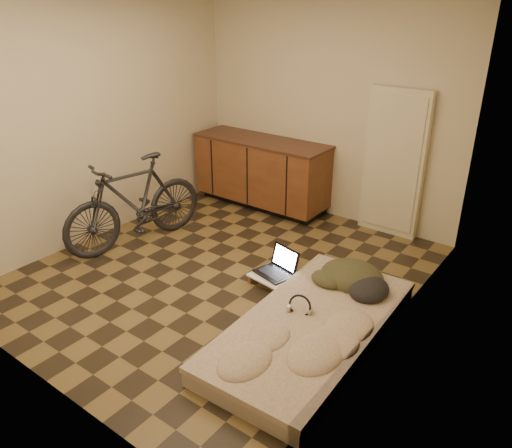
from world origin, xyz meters
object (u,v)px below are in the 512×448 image
Objects in this scene: lap_desk at (283,279)px; laptop at (277,268)px; bicycle at (134,198)px; futon at (312,329)px.

lap_desk is 0.13m from laptop.
lap_desk is at bearing -15.80° from laptop.
bicycle is 1.83m from laptop.
bicycle reaches higher than laptop.
bicycle is 4.18× the size of laptop.
futon is at bearing 3.92° from bicycle.
futon is 0.82m from lap_desk.
laptop is (-0.74, 0.57, 0.06)m from futon.
futon reaches higher than lap_desk.
lap_desk is 1.60× the size of laptop.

